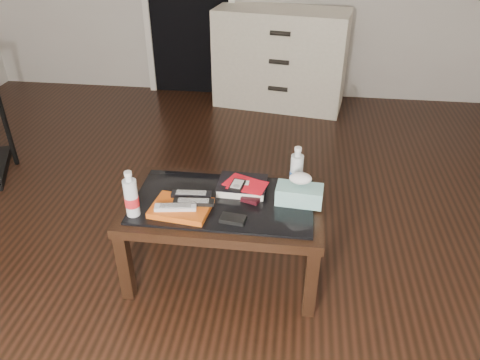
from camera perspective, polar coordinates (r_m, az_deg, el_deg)
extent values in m
plane|color=black|center=(2.85, -8.23, -7.57)|extent=(5.00, 5.00, 0.00)
cube|color=black|center=(2.44, -13.82, -10.17)|extent=(0.06, 0.06, 0.40)
cube|color=black|center=(2.31, 8.63, -12.30)|extent=(0.06, 0.06, 0.40)
cube|color=black|center=(2.82, -10.39, -3.22)|extent=(0.06, 0.06, 0.40)
cube|color=black|center=(2.71, 8.62, -4.66)|extent=(0.06, 0.06, 0.40)
cube|color=black|center=(2.39, -2.03, -3.22)|extent=(1.00, 0.60, 0.05)
cube|color=black|center=(2.37, -2.05, -2.61)|extent=(0.90, 0.50, 0.01)
cube|color=beige|center=(4.55, 4.94, 14.52)|extent=(1.26, 0.68, 0.90)
cylinder|color=black|center=(4.37, 4.63, 11.01)|extent=(0.18, 0.07, 0.04)
cylinder|color=black|center=(4.29, 4.78, 14.13)|extent=(0.18, 0.07, 0.04)
cylinder|color=black|center=(4.22, 4.94, 17.37)|extent=(0.18, 0.07, 0.04)
cube|color=black|center=(3.85, -26.71, 6.28)|extent=(0.03, 0.03, 0.70)
cube|color=#C85112|center=(2.30, -7.19, -3.40)|extent=(0.30, 0.24, 0.03)
cube|color=silver|center=(2.27, -7.88, -3.27)|extent=(0.21, 0.08, 0.02)
cube|color=black|center=(2.29, -5.68, -2.67)|extent=(0.20, 0.07, 0.02)
cube|color=black|center=(2.35, -5.96, -1.70)|extent=(0.20, 0.06, 0.02)
cube|color=black|center=(2.44, 0.27, -0.71)|extent=(0.25, 0.21, 0.05)
cube|color=red|center=(2.41, 0.51, -0.39)|extent=(0.23, 0.20, 0.01)
cube|color=black|center=(2.37, -0.35, -0.62)|extent=(0.08, 0.11, 0.02)
cube|color=black|center=(2.35, 1.27, -2.40)|extent=(0.10, 0.07, 0.02)
cube|color=black|center=(2.22, -0.86, -4.78)|extent=(0.13, 0.08, 0.02)
cylinder|color=silver|center=(2.26, -13.17, -1.62)|extent=(0.08, 0.08, 0.24)
cylinder|color=silver|center=(2.42, 6.93, 1.46)|extent=(0.07, 0.07, 0.24)
cube|color=teal|center=(2.35, 7.24, -1.77)|extent=(0.24, 0.14, 0.09)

